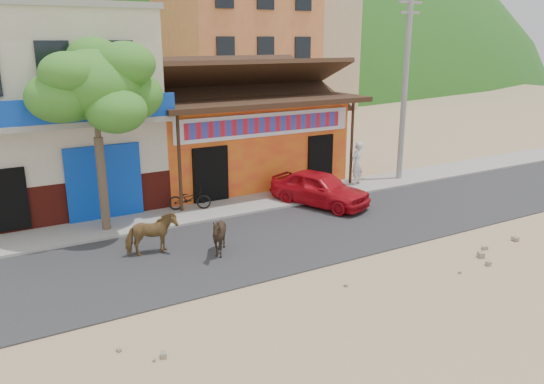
{
  "coord_description": "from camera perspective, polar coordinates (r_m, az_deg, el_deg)",
  "views": [
    {
      "loc": [
        -8.02,
        -10.9,
        6.03
      ],
      "look_at": [
        -0.02,
        3.0,
        1.4
      ],
      "focal_mm": 35.0,
      "sensor_mm": 36.0,
      "label": 1
    }
  ],
  "objects": [
    {
      "name": "pedestrian",
      "position": [
        22.56,
        9.13,
        3.09
      ],
      "size": [
        0.77,
        0.64,
        1.82
      ],
      "primitive_type": "imported",
      "rotation": [
        0.0,
        0.0,
        3.5
      ],
      "color": "silver",
      "rests_on": "sidewalk"
    },
    {
      "name": "cow_dark",
      "position": [
        15.26,
        -5.72,
        -4.68
      ],
      "size": [
        1.31,
        1.23,
        1.19
      ],
      "primitive_type": "imported",
      "rotation": [
        0.0,
        0.0,
        -1.29
      ],
      "color": "black",
      "rests_on": "road"
    },
    {
      "name": "apartment_front",
      "position": [
        38.83,
        -4.1,
        16.02
      ],
      "size": [
        9.0,
        9.0,
        12.0
      ],
      "primitive_type": "cube",
      "color": "#CC723F",
      "rests_on": "ground"
    },
    {
      "name": "red_car",
      "position": [
        19.81,
        5.15,
        0.41
      ],
      "size": [
        2.88,
        4.13,
        1.31
      ],
      "primitive_type": "imported",
      "rotation": [
        0.0,
        0.0,
        0.39
      ],
      "color": "red",
      "rests_on": "road"
    },
    {
      "name": "road",
      "position": [
        16.73,
        0.91,
        -4.95
      ],
      "size": [
        60.0,
        5.0,
        0.04
      ],
      "primitive_type": "cube",
      "color": "#28282B",
      "rests_on": "ground"
    },
    {
      "name": "dance_club",
      "position": [
        23.56,
        -4.27,
        5.72
      ],
      "size": [
        8.0,
        6.0,
        3.6
      ],
      "primitive_type": "cube",
      "color": "orange",
      "rests_on": "ground"
    },
    {
      "name": "utility_pole",
      "position": [
        23.5,
        14.11,
        10.97
      ],
      "size": [
        0.24,
        0.24,
        8.0
      ],
      "primitive_type": "cylinder",
      "color": "gray",
      "rests_on": "sidewalk"
    },
    {
      "name": "apartment_rear",
      "position": [
        48.48,
        2.61,
        14.87
      ],
      "size": [
        8.0,
        8.0,
        10.0
      ],
      "primitive_type": "cube",
      "color": "tan",
      "rests_on": "ground"
    },
    {
      "name": "scooter",
      "position": [
        19.26,
        -8.87,
        -0.72
      ],
      "size": [
        1.61,
        1.07,
        0.8
      ],
      "primitive_type": "imported",
      "rotation": [
        0.0,
        0.0,
        1.18
      ],
      "color": "black",
      "rests_on": "sidewalk"
    },
    {
      "name": "tree",
      "position": [
        17.29,
        -18.18,
        5.61
      ],
      "size": [
        3.0,
        3.0,
        6.0
      ],
      "primitive_type": null,
      "color": "#2D721E",
      "rests_on": "sidewalk"
    },
    {
      "name": "cow_tan",
      "position": [
        15.61,
        -12.85,
        -4.46
      ],
      "size": [
        1.49,
        0.75,
        1.23
      ],
      "primitive_type": "imported",
      "rotation": [
        0.0,
        0.0,
        1.51
      ],
      "color": "brown",
      "rests_on": "road"
    },
    {
      "name": "cafe_building",
      "position": [
        21.2,
        -23.13,
        7.97
      ],
      "size": [
        7.0,
        6.0,
        7.0
      ],
      "primitive_type": "cube",
      "color": "beige",
      "rests_on": "ground"
    },
    {
      "name": "sidewalk",
      "position": [
        19.63,
        -4.33,
        -1.65
      ],
      "size": [
        60.0,
        2.0,
        0.12
      ],
      "primitive_type": "cube",
      "color": "gray",
      "rests_on": "ground"
    },
    {
      "name": "ground",
      "position": [
        14.81,
        5.92,
        -8.01
      ],
      "size": [
        120.0,
        120.0,
        0.0
      ],
      "primitive_type": "plane",
      "color": "#9E825B",
      "rests_on": "ground"
    }
  ]
}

